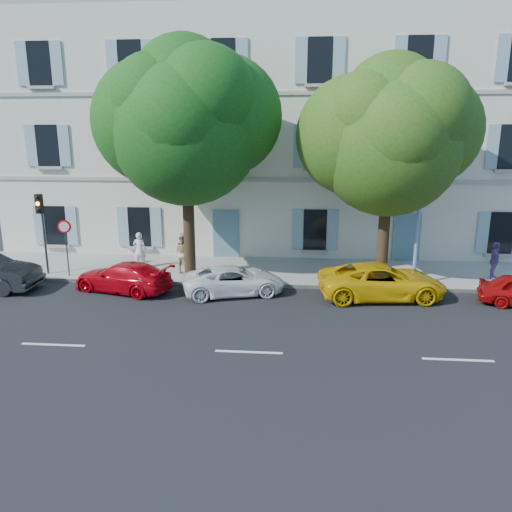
# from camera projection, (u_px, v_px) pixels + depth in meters

# --- Properties ---
(ground) EXTENTS (90.00, 90.00, 0.00)m
(ground) POSITION_uv_depth(u_px,v_px,m) (259.00, 306.00, 18.57)
(ground) COLOR black
(sidewalk) EXTENTS (36.00, 4.50, 0.15)m
(sidewalk) POSITION_uv_depth(u_px,v_px,m) (267.00, 271.00, 22.85)
(sidewalk) COLOR #A09E96
(sidewalk) RESTS_ON ground
(kerb) EXTENTS (36.00, 0.16, 0.16)m
(kerb) POSITION_uv_depth(u_px,v_px,m) (264.00, 285.00, 20.75)
(kerb) COLOR #9E998E
(kerb) RESTS_ON ground
(building) EXTENTS (28.00, 7.00, 12.00)m
(building) POSITION_uv_depth(u_px,v_px,m) (275.00, 136.00, 26.93)
(building) COLOR beige
(building) RESTS_ON ground
(car_red_coupe) EXTENTS (4.39, 2.76, 1.19)m
(car_red_coupe) POSITION_uv_depth(u_px,v_px,m) (123.00, 277.00, 20.12)
(car_red_coupe) COLOR #BD0510
(car_red_coupe) RESTS_ON ground
(car_white_coupe) EXTENTS (4.39, 2.92, 1.12)m
(car_white_coupe) POSITION_uv_depth(u_px,v_px,m) (234.00, 280.00, 19.77)
(car_white_coupe) COLOR white
(car_white_coupe) RESTS_ON ground
(car_yellow_supercar) EXTENTS (5.06, 2.74, 1.35)m
(car_yellow_supercar) POSITION_uv_depth(u_px,v_px,m) (382.00, 281.00, 19.28)
(car_yellow_supercar) COLOR #E9B209
(car_yellow_supercar) RESTS_ON ground
(tree_left) EXTENTS (6.21, 6.21, 9.62)m
(tree_left) POSITION_uv_depth(u_px,v_px,m) (186.00, 130.00, 20.37)
(tree_left) COLOR #3A2819
(tree_left) RESTS_ON sidewalk
(tree_right) EXTENTS (5.72, 5.72, 8.81)m
(tree_right) POSITION_uv_depth(u_px,v_px,m) (389.00, 144.00, 19.69)
(tree_right) COLOR #3A2819
(tree_right) RESTS_ON sidewalk
(traffic_light) EXTENTS (0.31, 0.40, 3.55)m
(traffic_light) POSITION_uv_depth(u_px,v_px,m) (41.00, 217.00, 21.47)
(traffic_light) COLOR #383A3D
(traffic_light) RESTS_ON sidewalk
(road_sign) EXTENTS (0.56, 0.17, 2.48)m
(road_sign) POSITION_uv_depth(u_px,v_px,m) (65.00, 236.00, 21.41)
(road_sign) COLOR #383A3D
(road_sign) RESTS_ON sidewalk
(street_lamp) EXTENTS (0.40, 1.70, 7.92)m
(street_lamp) POSITION_uv_depth(u_px,v_px,m) (423.00, 176.00, 19.34)
(street_lamp) COLOR #7293BF
(street_lamp) RESTS_ON sidewalk
(pedestrian_a) EXTENTS (0.62, 0.42, 1.67)m
(pedestrian_a) POSITION_uv_depth(u_px,v_px,m) (140.00, 250.00, 22.95)
(pedestrian_a) COLOR silver
(pedestrian_a) RESTS_ON sidewalk
(pedestrian_b) EXTENTS (1.09, 0.99, 1.83)m
(pedestrian_b) POSITION_uv_depth(u_px,v_px,m) (183.00, 253.00, 22.08)
(pedestrian_b) COLOR #C6B87F
(pedestrian_b) RESTS_ON sidewalk
(pedestrian_c) EXTENTS (0.60, 1.02, 1.63)m
(pedestrian_c) POSITION_uv_depth(u_px,v_px,m) (495.00, 261.00, 21.14)
(pedestrian_c) COLOR #695398
(pedestrian_c) RESTS_ON sidewalk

